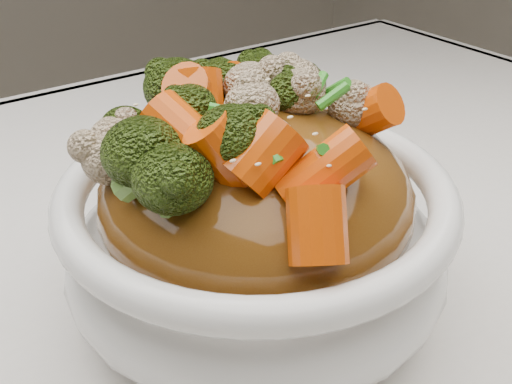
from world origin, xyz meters
TOP-DOWN VIEW (x-y plane):
  - tablecloth at (0.00, 0.00)m, footprint 1.20×0.80m
  - bowl at (0.03, -0.05)m, footprint 0.31×0.31m
  - sauce_base at (0.03, -0.05)m, footprint 0.25×0.25m
  - carrots at (0.03, -0.05)m, footprint 0.25×0.25m
  - broccoli at (0.03, -0.05)m, footprint 0.25×0.25m
  - cauliflower at (0.03, -0.05)m, footprint 0.25×0.25m
  - scallions at (0.03, -0.05)m, footprint 0.19×0.19m
  - sesame_seeds at (0.03, -0.05)m, footprint 0.22×0.22m

SIDE VIEW (x-z plane):
  - tablecloth at x=0.00m, z-range 0.71..0.75m
  - bowl at x=0.03m, z-range 0.75..0.84m
  - sauce_base at x=0.03m, z-range 0.78..0.88m
  - cauliflower at x=0.03m, z-range 0.88..0.91m
  - broccoli at x=0.03m, z-range 0.87..0.92m
  - carrots at x=0.03m, z-range 0.87..0.93m
  - scallions at x=0.03m, z-range 0.89..0.91m
  - sesame_seeds at x=0.03m, z-range 0.89..0.90m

